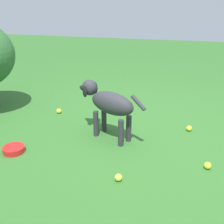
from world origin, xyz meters
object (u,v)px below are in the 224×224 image
object	(u,v)px
tennis_ball_0	(118,178)
tennis_ball_3	(189,128)
water_bowl	(14,149)
tennis_ball_1	(59,111)
dog	(108,103)
tennis_ball_2	(208,166)

from	to	relation	value
tennis_ball_0	tennis_ball_3	size ratio (longest dim) A/B	1.00
tennis_ball_3	water_bowl	bearing A→B (deg)	27.34
tennis_ball_1	water_bowl	size ratio (longest dim) A/B	0.30
tennis_ball_0	tennis_ball_3	world-z (taller)	same
dog	tennis_ball_1	bearing A→B (deg)	-4.71
tennis_ball_1	tennis_ball_2	xyz separation A→B (m)	(-1.85, 0.89, 0.00)
dog	tennis_ball_0	xyz separation A→B (m)	(-0.28, 0.77, -0.37)
tennis_ball_0	water_bowl	bearing A→B (deg)	-11.06
tennis_ball_0	water_bowl	xyz separation A→B (m)	(1.14, -0.22, -0.00)
dog	tennis_ball_3	distance (m)	1.03
dog	tennis_ball_2	xyz separation A→B (m)	(-1.04, 0.40, -0.37)
tennis_ball_3	dog	bearing A→B (deg)	21.75
tennis_ball_0	tennis_ball_1	bearing A→B (deg)	-49.21
dog	tennis_ball_1	xyz separation A→B (m)	(0.81, -0.49, -0.37)
dog	tennis_ball_3	world-z (taller)	dog
dog	tennis_ball_3	bearing A→B (deg)	-131.65
tennis_ball_1	water_bowl	xyz separation A→B (m)	(0.05, 1.04, -0.00)
tennis_ball_2	tennis_ball_0	bearing A→B (deg)	25.74
tennis_ball_0	tennis_ball_3	xyz separation A→B (m)	(-0.61, -1.13, 0.00)
tennis_ball_3	water_bowl	world-z (taller)	tennis_ball_3
tennis_ball_0	dog	bearing A→B (deg)	-69.94
tennis_ball_1	water_bowl	world-z (taller)	tennis_ball_1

